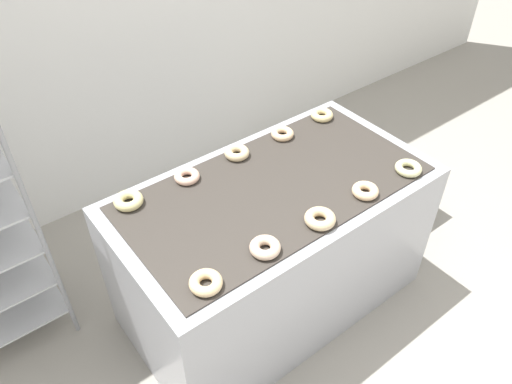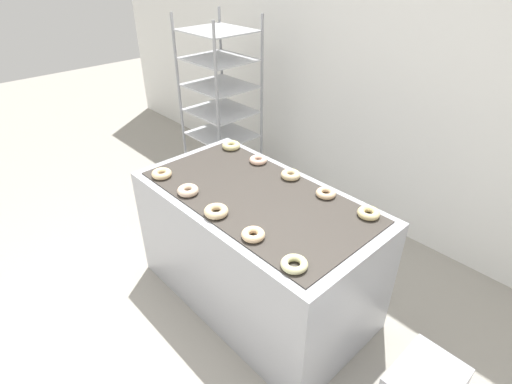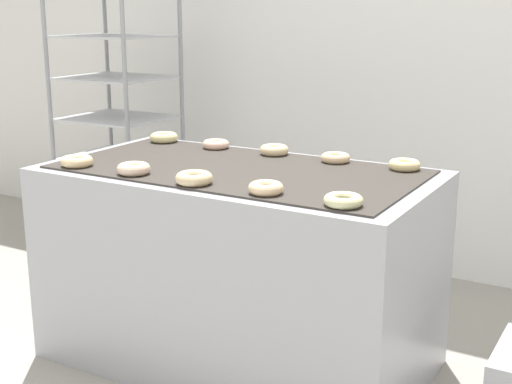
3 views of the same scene
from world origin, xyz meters
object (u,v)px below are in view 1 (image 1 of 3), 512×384
Objects in this scene: glaze_bin at (403,191)px; donut_near_rightmost at (408,168)px; donut_far_left at (187,176)px; donut_far_center at (236,153)px; donut_near_leftmost at (206,283)px; donut_far_right at (282,134)px; donut_far_rightmost at (322,115)px; donut_far_leftmost at (128,200)px; fryer_machine at (273,248)px; donut_near_center at (321,218)px; donut_near_right at (365,191)px; donut_near_left at (265,247)px.

glaze_bin is 1.02m from donut_near_rightmost.
donut_far_center is at bearing 1.34° from donut_far_left.
donut_near_leftmost is at bearing -115.41° from donut_far_left.
donut_far_rightmost reaches higher than donut_far_right.
donut_far_center is (0.60, -0.00, -0.00)m from donut_far_leftmost.
donut_near_center is (0.00, -0.31, 0.45)m from fryer_machine.
donut_near_center is 1.11× the size of donut_near_right.
glaze_bin is 1.97m from donut_far_leftmost.
fryer_machine is 12.89× the size of donut_far_right.
donut_near_leftmost is at bearing -133.76° from donut_far_center.
fryer_machine is at bearing -134.47° from donut_far_right.
donut_far_right is (0.89, 0.60, -0.00)m from donut_near_leftmost.
donut_near_right is 0.68m from donut_far_center.
donut_near_center reaches higher than fryer_machine.
donut_near_center is at bearing -89.11° from donut_far_center.
donut_near_center is at bearing -115.64° from donut_far_right.
donut_near_center is at bearing -179.94° from donut_near_rightmost.
donut_near_left is at bearing -166.55° from glaze_bin.
donut_near_left is 0.60m from donut_near_right.
donut_far_leftmost is 0.60m from donut_far_center.
donut_far_leftmost is 1.05× the size of donut_far_center.
donut_far_leftmost is 0.31m from donut_far_left.
donut_near_center reaches higher than donut_far_right.
donut_near_leftmost is 1.04× the size of donut_far_rightmost.
donut_far_right is at bearing 45.20° from donut_near_left.
donut_far_leftmost reaches higher than donut_far_left.
fryer_machine is at bearing -45.07° from donut_far_left.
donut_far_left is (0.31, -0.01, -0.00)m from donut_far_leftmost.
donut_near_left is 1.05× the size of donut_near_right.
fryer_machine is at bearing -176.92° from glaze_bin.
donut_near_leftmost is 0.61m from donut_far_leftmost.
donut_far_center is (-1.22, 0.25, 0.72)m from glaze_bin.
donut_near_center is 1.10× the size of donut_far_rightmost.
donut_near_rightmost is 0.62m from donut_far_rightmost.
donut_near_right is 1.09m from donut_far_leftmost.
donut_near_rightmost is (-0.62, -0.37, 0.72)m from glaze_bin.
donut_far_leftmost is (-0.61, 0.31, 0.45)m from fryer_machine.
donut_near_leftmost is 1.34m from donut_far_rightmost.
donut_near_right reaches higher than donut_near_rightmost.
donut_far_leftmost is 1.07× the size of donut_far_rightmost.
fryer_machine is 11.68× the size of donut_far_leftmost.
fryer_machine is at bearing 152.69° from donut_near_rightmost.
donut_far_left is 0.90m from donut_far_rightmost.
donut_near_rightmost is 1.06× the size of donut_far_left.
donut_near_center and donut_far_leftmost have the same top height.
donut_far_rightmost is (0.60, -0.00, -0.00)m from donut_far_center.
donut_far_left is 0.96× the size of donut_far_center.
donut_far_center reaches higher than donut_near_rightmost.
donut_far_right reaches higher than glaze_bin.
donut_far_leftmost is at bearing 117.20° from donut_near_left.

